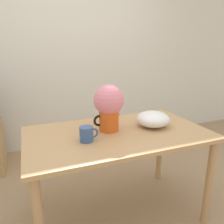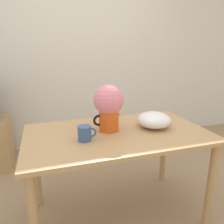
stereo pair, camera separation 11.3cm
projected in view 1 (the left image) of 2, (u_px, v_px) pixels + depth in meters
The scene contains 6 objects.
ground_plane at pixel (116, 218), 1.89m from camera, with size 12.00×12.00×0.00m, color #9E7F5B.
wall_back at pixel (69, 57), 3.08m from camera, with size 8.00×0.05×2.60m.
table at pixel (118, 144), 1.76m from camera, with size 1.43×0.83×0.78m.
flower_vase at pixel (109, 105), 1.71m from camera, with size 0.25×0.24×0.37m.
coffee_mug at pixel (87, 134), 1.54m from camera, with size 0.14×0.10×0.11m.
white_bowl at pixel (153, 119), 1.84m from camera, with size 0.28×0.28×0.13m.
Camera 1 is at (-0.61, -1.44, 1.42)m, focal length 35.00 mm.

